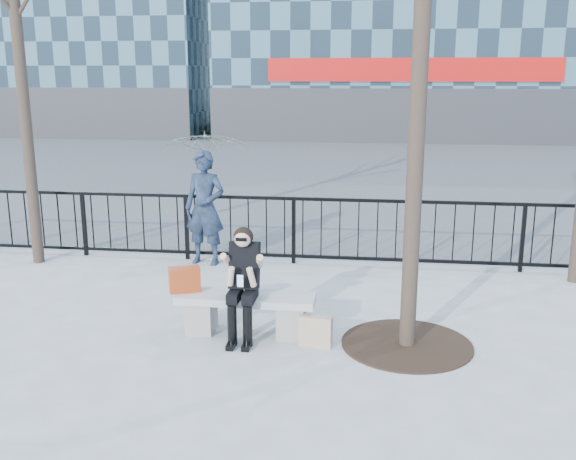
# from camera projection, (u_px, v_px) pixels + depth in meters

# --- Properties ---
(ground) EXTENTS (120.00, 120.00, 0.00)m
(ground) POSITION_uv_depth(u_px,v_px,m) (246.00, 333.00, 7.72)
(ground) COLOR gray
(ground) RESTS_ON ground
(street_surface) EXTENTS (60.00, 23.00, 0.01)m
(street_surface) POSITION_uv_depth(u_px,v_px,m) (331.00, 164.00, 22.16)
(street_surface) COLOR #474747
(street_surface) RESTS_ON ground
(railing) EXTENTS (14.00, 0.06, 1.10)m
(railing) POSITION_uv_depth(u_px,v_px,m) (282.00, 230.00, 10.48)
(railing) COLOR black
(railing) RESTS_ON ground
(tree_grate) EXTENTS (1.50, 1.50, 0.02)m
(tree_grate) POSITION_uv_depth(u_px,v_px,m) (407.00, 344.00, 7.38)
(tree_grate) COLOR black
(tree_grate) RESTS_ON ground
(bench_main) EXTENTS (1.65, 0.46, 0.49)m
(bench_main) POSITION_uv_depth(u_px,v_px,m) (246.00, 310.00, 7.65)
(bench_main) COLOR gray
(bench_main) RESTS_ON ground
(seated_woman) EXTENTS (0.50, 0.64, 1.34)m
(seated_woman) POSITION_uv_depth(u_px,v_px,m) (243.00, 285.00, 7.41)
(seated_woman) COLOR black
(seated_woman) RESTS_ON ground
(handbag) EXTENTS (0.41, 0.31, 0.30)m
(handbag) POSITION_uv_depth(u_px,v_px,m) (184.00, 279.00, 7.68)
(handbag) COLOR #A53814
(handbag) RESTS_ON bench_main
(shopping_bag) EXTENTS (0.39, 0.19, 0.36)m
(shopping_bag) POSITION_uv_depth(u_px,v_px,m) (316.00, 331.00, 7.33)
(shopping_bag) COLOR #CEB792
(shopping_bag) RESTS_ON ground
(standing_man) EXTENTS (0.74, 0.55, 1.86)m
(standing_man) POSITION_uv_depth(u_px,v_px,m) (205.00, 208.00, 10.35)
(standing_man) COLOR black
(standing_man) RESTS_ON ground
(vendor_umbrella) EXTENTS (2.11, 2.15, 1.86)m
(vendor_umbrella) POSITION_uv_depth(u_px,v_px,m) (205.00, 174.00, 13.80)
(vendor_umbrella) COLOR gold
(vendor_umbrella) RESTS_ON ground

